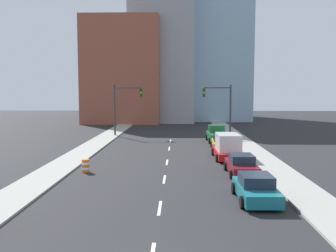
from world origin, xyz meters
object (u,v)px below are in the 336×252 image
object	(u,v)px
traffic_barrel	(86,166)
pickup_truck_green	(217,135)
traffic_signal_left	(122,103)
traffic_signal_right	(223,104)
box_truck_red	(228,147)
sedan_teal	(256,189)
sedan_maroon	(242,165)
sedan_yellow	(221,143)

from	to	relation	value
traffic_barrel	pickup_truck_green	bearing A→B (deg)	56.03
traffic_signal_left	traffic_signal_right	size ratio (longest dim) A/B	1.00
traffic_signal_right	box_truck_red	world-z (taller)	traffic_signal_right
sedan_teal	sedan_maroon	size ratio (longest dim) A/B	1.01
sedan_maroon	pickup_truck_green	distance (m)	17.28
traffic_signal_left	box_truck_red	xyz separation A→B (m)	(11.76, -16.08, -3.26)
pickup_truck_green	traffic_signal_left	bearing A→B (deg)	155.78
sedan_maroon	sedan_yellow	size ratio (longest dim) A/B	1.03
traffic_barrel	sedan_maroon	world-z (taller)	sedan_maroon
traffic_signal_left	sedan_teal	world-z (taller)	traffic_signal_left
sedan_teal	sedan_maroon	distance (m)	6.46
sedan_maroon	pickup_truck_green	xyz separation A→B (m)	(0.00, 17.27, 0.13)
box_truck_red	sedan_yellow	world-z (taller)	box_truck_red
traffic_signal_left	box_truck_red	distance (m)	20.19
sedan_yellow	traffic_signal_right	bearing A→B (deg)	85.24
traffic_barrel	pickup_truck_green	distance (m)	20.38
traffic_signal_left	traffic_signal_right	xyz separation A→B (m)	(13.18, 0.00, 0.00)
box_truck_red	sedan_teal	bearing A→B (deg)	-91.64
sedan_maroon	sedan_yellow	xyz separation A→B (m)	(-0.11, 11.72, 0.00)
traffic_signal_left	sedan_teal	distance (m)	31.19
pickup_truck_green	sedan_teal	bearing A→B (deg)	-92.36
traffic_signal_left	traffic_signal_right	distance (m)	13.18
traffic_signal_right	traffic_barrel	size ratio (longest dim) A/B	7.11
traffic_signal_left	pickup_truck_green	size ratio (longest dim) A/B	1.27
traffic_barrel	sedan_yellow	distance (m)	16.00
sedan_maroon	box_truck_red	xyz separation A→B (m)	(-0.19, 6.16, 0.39)
sedan_yellow	sedan_teal	bearing A→B (deg)	-88.12
traffic_signal_left	sedan_maroon	size ratio (longest dim) A/B	1.52
box_truck_red	pickup_truck_green	bearing A→B (deg)	87.91
traffic_barrel	box_truck_red	distance (m)	12.62
sedan_yellow	pickup_truck_green	bearing A→B (deg)	91.36
traffic_signal_left	pickup_truck_green	bearing A→B (deg)	-22.59
box_truck_red	sedan_yellow	bearing A→B (deg)	88.07
traffic_barrel	sedan_yellow	world-z (taller)	sedan_yellow
traffic_signal_left	traffic_barrel	size ratio (longest dim) A/B	7.11
traffic_signal_right	sedan_yellow	world-z (taller)	traffic_signal_right
sedan_yellow	sedan_maroon	bearing A→B (deg)	-86.98
traffic_signal_left	sedan_maroon	distance (m)	25.52
sedan_maroon	traffic_signal_left	bearing A→B (deg)	117.27
traffic_signal_left	pickup_truck_green	xyz separation A→B (m)	(11.95, -4.97, -3.52)
sedan_yellow	traffic_signal_left	bearing A→B (deg)	140.85
traffic_barrel	sedan_yellow	xyz separation A→B (m)	(11.28, 11.35, 0.18)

